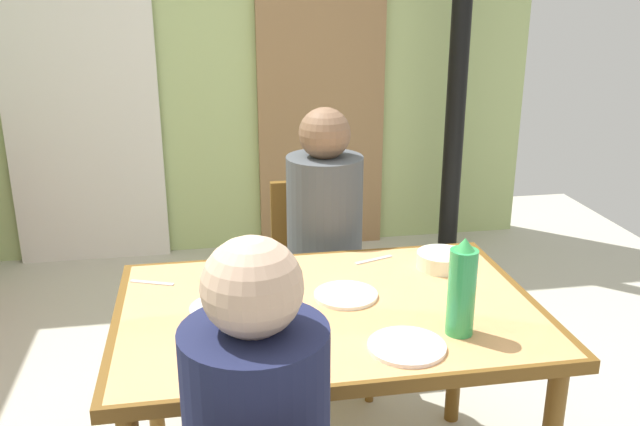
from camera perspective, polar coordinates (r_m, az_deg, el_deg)
The scene contains 17 objects.
wall_back at distance 4.33m, azimuth -9.98°, elevation 13.62°, with size 4.20×0.10×2.61m, color #B3C97F.
door_wooden at distance 4.35m, azimuth 0.11°, elevation 9.89°, with size 0.80×0.05×2.00m, color #977048.
stove_pipe_column at distance 4.27m, azimuth 11.52°, elevation 13.46°, with size 0.12×0.12×2.61m, color black.
curtain_panel at distance 4.31m, azimuth -19.40°, elevation 10.04°, with size 0.90×0.03×2.19m, color white.
dining_table at distance 2.15m, azimuth 0.70°, elevation -9.55°, with size 1.29×0.87×0.73m.
chair_far_diner at distance 2.93m, azimuth -0.06°, elevation -4.86°, with size 0.40×0.40×0.87m.
person_far_diner at distance 2.70m, azimuth 0.43°, elevation -0.48°, with size 0.30×0.37×0.77m.
water_bottle_green_near at distance 1.94m, azimuth 11.68°, elevation -6.22°, with size 0.08×0.08×0.29m.
serving_bowl_center at distance 2.41m, azimuth 10.01°, elevation -3.84°, with size 0.17×0.17×0.06m, color silver.
dinner_plate_near_left at distance 2.11m, azimuth -8.13°, elevation -7.83°, with size 0.19×0.19×0.01m, color white.
dinner_plate_near_right at distance 1.90m, azimuth 7.21°, elevation -10.93°, with size 0.21×0.21×0.01m, color white.
dinner_plate_far_center at distance 2.17m, azimuth 2.15°, elevation -6.82°, with size 0.20×0.20×0.01m, color white.
drinking_glass_by_near_diner at distance 1.88m, azimuth -8.85°, elevation -9.81°, with size 0.06×0.06×0.10m, color silver.
cutlery_knife_near at distance 2.33m, azimuth -13.76°, elevation -5.64°, with size 0.15×0.02×0.00m, color silver.
cutlery_fork_near at distance 2.35m, azimuth -4.28°, elevation -4.89°, with size 0.15×0.02×0.00m, color silver.
cutlery_knife_far at distance 2.45m, azimuth 4.49°, elevation -3.89°, with size 0.15×0.02×0.00m, color silver.
cutlery_fork_far at distance 1.91m, azimuth -1.61°, elevation -10.69°, with size 0.15×0.02×0.00m, color silver.
Camera 1 is at (-0.02, -2.08, 1.67)m, focal length 38.55 mm.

